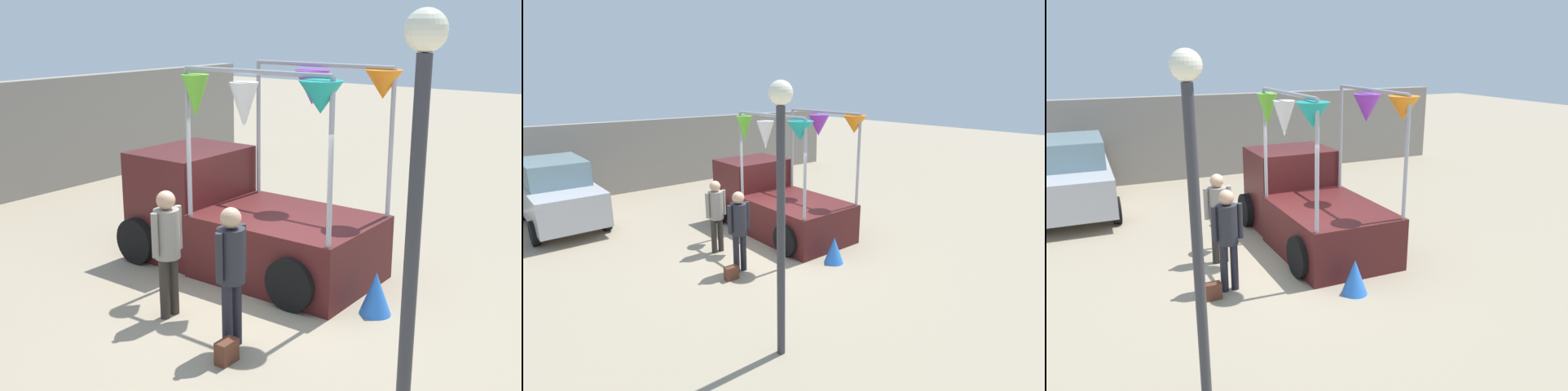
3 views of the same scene
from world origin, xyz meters
TOP-DOWN VIEW (x-y plane):
  - ground_plane at (0.00, 0.00)m, footprint 60.00×60.00m
  - vendor_truck at (1.20, 1.13)m, footprint 2.43×4.09m
  - parked_car at (-3.35, 5.17)m, footprint 1.88×4.00m
  - person_customer at (-1.06, -0.59)m, footprint 0.53×0.34m
  - person_vendor at (-0.89, 0.63)m, footprint 0.53×0.34m
  - handbag at (-1.41, -0.79)m, footprint 0.28×0.16m
  - street_lamp at (-2.12, -3.29)m, footprint 0.32×0.32m
  - brick_boundary_wall at (0.00, 7.64)m, footprint 18.00×0.36m
  - folded_kite_bundle_azure at (0.81, -1.58)m, footprint 0.57×0.57m

SIDE VIEW (x-z plane):
  - ground_plane at x=0.00m, z-range 0.00..0.00m
  - handbag at x=-1.41m, z-range 0.00..0.28m
  - folded_kite_bundle_azure at x=0.81m, z-range 0.00..0.60m
  - vendor_truck at x=1.20m, z-range -0.74..2.51m
  - parked_car at x=-3.35m, z-range 0.00..1.88m
  - person_vendor at x=-0.89m, z-range 0.19..1.94m
  - person_customer at x=-1.06m, z-range 0.19..1.97m
  - brick_boundary_wall at x=0.00m, z-range 0.00..2.60m
  - street_lamp at x=-2.12m, z-range 0.60..4.58m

